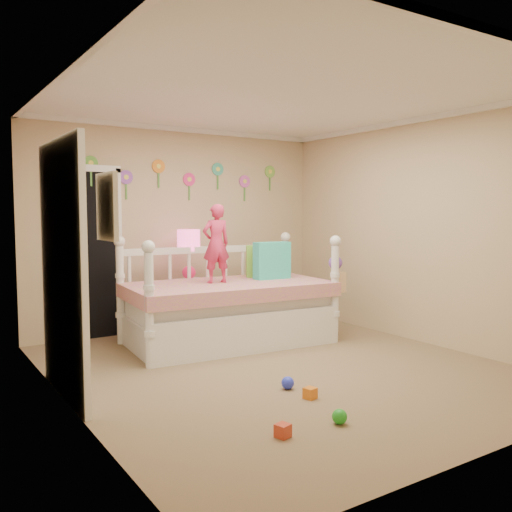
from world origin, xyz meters
TOP-DOWN VIEW (x-y plane):
  - floor at (0.00, 0.00)m, footprint 4.00×4.50m
  - ceiling at (0.00, 0.00)m, footprint 4.00×4.50m
  - back_wall at (0.00, 2.25)m, footprint 4.00×0.01m
  - left_wall at (-2.00, 0.00)m, footprint 0.01×4.50m
  - right_wall at (2.00, 0.00)m, footprint 0.01×4.50m
  - crown_molding at (0.00, 0.00)m, footprint 4.00×4.50m
  - daybed at (0.08, 1.16)m, footprint 2.44×1.45m
  - pillow_turquoise at (0.70, 1.16)m, footprint 0.46×0.18m
  - pillow_lime at (0.70, 1.37)m, footprint 0.44×0.33m
  - child at (-0.05, 1.20)m, footprint 0.35×0.24m
  - nightstand at (-0.07, 1.88)m, footprint 0.42×0.33m
  - table_lamp at (-0.07, 1.88)m, footprint 0.28×0.28m
  - closet_doorway at (-1.25, 2.23)m, footprint 0.90×0.04m
  - flower_decals at (-0.09, 2.24)m, footprint 3.40×0.02m
  - mirror_closet at (-1.96, 0.30)m, footprint 0.07×1.30m
  - wall_picture at (-1.97, -0.90)m, footprint 0.05×0.34m
  - hanging_bag at (1.19, 0.56)m, footprint 0.20×0.16m
  - toy_scatter at (-0.56, -0.82)m, footprint 1.02×1.42m

SIDE VIEW (x-z plane):
  - floor at x=0.00m, z-range -0.01..0.01m
  - toy_scatter at x=-0.56m, z-range 0.00..0.11m
  - nightstand at x=-0.07m, z-range 0.00..0.68m
  - daybed at x=0.08m, z-range 0.00..1.27m
  - hanging_bag at x=1.19m, z-range 0.59..0.95m
  - pillow_lime at x=0.70m, z-range 0.71..1.10m
  - pillow_turquoise at x=0.70m, z-range 0.71..1.15m
  - closet_doorway at x=-1.25m, z-range 0.00..2.07m
  - mirror_closet at x=-1.96m, z-range 0.00..2.10m
  - table_lamp at x=-0.07m, z-range 0.78..1.40m
  - child at x=-0.05m, z-range 0.71..1.61m
  - back_wall at x=0.00m, z-range 0.00..2.60m
  - left_wall at x=-2.00m, z-range 0.00..2.60m
  - right_wall at x=2.00m, z-range 0.00..2.60m
  - wall_picture at x=-1.97m, z-range 1.34..1.76m
  - flower_decals at x=-0.09m, z-range 1.69..2.19m
  - crown_molding at x=0.00m, z-range 2.54..2.60m
  - ceiling at x=0.00m, z-range 2.60..2.60m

